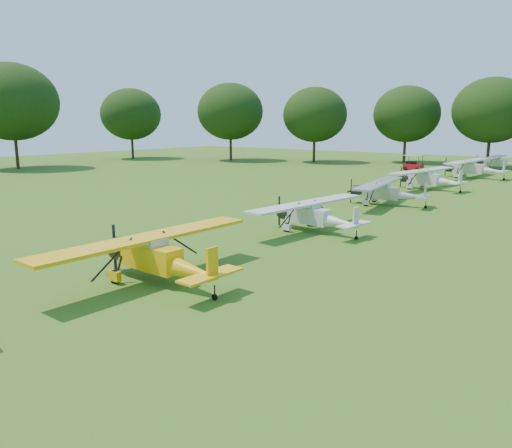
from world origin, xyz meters
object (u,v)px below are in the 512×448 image
at_px(aircraft_4, 386,191).
at_px(aircraft_7, 498,161).
at_px(aircraft_2, 157,254).
at_px(aircraft_6, 473,167).
at_px(aircraft_5, 429,177).
at_px(aircraft_3, 314,214).
at_px(golf_cart, 413,165).

relative_size(aircraft_4, aircraft_7, 1.01).
bearing_deg(aircraft_2, aircraft_6, 92.58).
relative_size(aircraft_5, aircraft_6, 0.93).
bearing_deg(aircraft_2, aircraft_7, 92.51).
distance_m(aircraft_2, aircraft_3, 12.20).
bearing_deg(golf_cart, aircraft_4, -70.12).
bearing_deg(aircraft_5, aircraft_7, 97.62).
height_order(aircraft_7, golf_cart, golf_cart).
bearing_deg(aircraft_7, aircraft_6, -89.54).
height_order(aircraft_2, aircraft_4, aircraft_2).
bearing_deg(aircraft_2, aircraft_3, 91.90).
relative_size(aircraft_5, golf_cart, 4.15).
xyz_separation_m(aircraft_3, golf_cart, (-9.91, 41.66, -0.41)).
bearing_deg(aircraft_6, aircraft_7, 94.21).
xyz_separation_m(aircraft_7, golf_cart, (-8.90, -8.25, -0.44)).
height_order(aircraft_3, aircraft_5, aircraft_5).
relative_size(aircraft_2, aircraft_3, 1.07).
bearing_deg(aircraft_2, golf_cart, 102.01).
distance_m(aircraft_5, aircraft_6, 13.44).
height_order(aircraft_5, aircraft_6, aircraft_6).
distance_m(aircraft_4, golf_cart, 31.17).
distance_m(aircraft_3, aircraft_4, 11.91).
xyz_separation_m(aircraft_5, golf_cart, (-8.56, 18.36, -0.51)).
xyz_separation_m(aircraft_3, aircraft_4, (-0.71, 11.89, 0.04)).
bearing_deg(aircraft_4, aircraft_2, -97.61).
relative_size(aircraft_4, golf_cart, 3.93).
distance_m(aircraft_4, aircraft_5, 11.44).
xyz_separation_m(aircraft_2, golf_cart, (-10.00, 53.86, -0.49)).
bearing_deg(aircraft_7, aircraft_4, -89.82).
bearing_deg(aircraft_3, aircraft_6, 96.84).
bearing_deg(aircraft_6, aircraft_5, -88.72).
height_order(aircraft_6, aircraft_7, aircraft_6).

